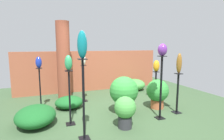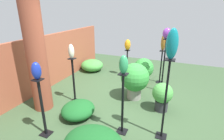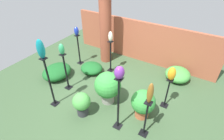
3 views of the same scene
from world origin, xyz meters
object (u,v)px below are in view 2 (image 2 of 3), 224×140
at_px(pedestal_bronze, 161,68).
at_px(art_vase_amber, 128,45).
at_px(pedestal_jade, 123,107).
at_px(art_vase_ivory, 71,51).
at_px(art_vase_violet, 167,33).
at_px(art_vase_bronze, 163,42).
at_px(pedestal_amber, 127,64).
at_px(pedestal_violet, 163,68).
at_px(potted_plant_near_pillar, 162,95).
at_px(art_vase_jade, 124,65).
at_px(potted_plant_mid_left, 143,69).
at_px(pedestal_teal, 165,104).
at_px(potted_plant_walkway_edge, 135,79).
at_px(art_vase_teal, 172,44).
at_px(art_vase_cobalt, 36,71).
at_px(pedestal_cobalt, 43,111).
at_px(pedestal_ivory, 74,82).
at_px(brick_pillar, 37,57).

xyz_separation_m(pedestal_bronze, art_vase_amber, (0.14, 1.17, 0.64)).
distance_m(pedestal_jade, art_vase_ivory, 1.83).
bearing_deg(art_vase_violet, art_vase_bronze, 12.41).
relative_size(pedestal_amber, pedestal_violet, 0.61).
bearing_deg(potted_plant_near_pillar, art_vase_bronze, 9.62).
height_order(art_vase_jade, potted_plant_mid_left, art_vase_jade).
xyz_separation_m(pedestal_amber, pedestal_teal, (-2.71, -1.59, 0.29)).
distance_m(pedestal_jade, potted_plant_near_pillar, 1.25).
bearing_deg(potted_plant_walkway_edge, art_vase_teal, -144.23).
height_order(pedestal_bronze, art_vase_jade, art_vase_jade).
bearing_deg(art_vase_violet, pedestal_amber, 59.26).
height_order(art_vase_cobalt, art_vase_jade, art_vase_jade).
height_order(pedestal_jade, pedestal_teal, pedestal_teal).
xyz_separation_m(pedestal_teal, art_vase_violet, (1.93, 0.28, 0.96)).
xyz_separation_m(pedestal_jade, potted_plant_mid_left, (2.46, 0.17, -0.10)).
bearing_deg(potted_plant_mid_left, pedestal_cobalt, 159.42).
height_order(pedestal_jade, potted_plant_near_pillar, pedestal_jade).
relative_size(pedestal_teal, potted_plant_mid_left, 1.87).
bearing_deg(pedestal_violet, pedestal_teal, -171.83).
distance_m(art_vase_amber, art_vase_violet, 1.62).
bearing_deg(art_vase_amber, art_vase_bronze, -96.89).
xyz_separation_m(pedestal_bronze, pedestal_violet, (-0.64, -0.14, 0.23)).
bearing_deg(art_vase_amber, pedestal_ivory, 163.05).
relative_size(pedestal_jade, art_vase_cobalt, 3.94).
relative_size(art_vase_violet, potted_plant_walkway_edge, 0.29).
height_order(art_vase_violet, potted_plant_near_pillar, art_vase_violet).
bearing_deg(pedestal_bronze, pedestal_violet, -167.59).
bearing_deg(potted_plant_walkway_edge, potted_plant_mid_left, 0.83).
bearing_deg(art_vase_amber, potted_plant_walkway_edge, -154.73).
height_order(brick_pillar, pedestal_cobalt, brick_pillar).
distance_m(art_vase_amber, potted_plant_near_pillar, 2.41).
relative_size(pedestal_cobalt, art_vase_violet, 4.01).
bearing_deg(pedestal_teal, art_vase_jade, 102.28).
distance_m(art_vase_jade, potted_plant_walkway_edge, 1.64).
distance_m(art_vase_bronze, potted_plant_near_pillar, 1.91).
bearing_deg(art_vase_bronze, art_vase_teal, -170.77).
height_order(art_vase_bronze, potted_plant_near_pillar, art_vase_bronze).
bearing_deg(pedestal_bronze, art_vase_jade, 173.35).
height_order(pedestal_bronze, potted_plant_near_pillar, pedestal_bronze).
relative_size(art_vase_ivory, art_vase_teal, 0.70).
xyz_separation_m(pedestal_jade, art_vase_teal, (0.16, -0.74, 1.22)).
bearing_deg(potted_plant_walkway_edge, pedestal_violet, -41.85).
height_order(pedestal_cobalt, pedestal_bronze, pedestal_cobalt).
relative_size(pedestal_cobalt, potted_plant_mid_left, 1.40).
bearing_deg(art_vase_violet, art_vase_ivory, 126.04).
bearing_deg(art_vase_amber, art_vase_ivory, 163.05).
relative_size(art_vase_bronze, art_vase_violet, 1.80).
bearing_deg(pedestal_jade, pedestal_amber, 16.53).
relative_size(art_vase_teal, potted_plant_walkway_edge, 0.51).
relative_size(art_vase_ivory, art_vase_bronze, 0.67).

